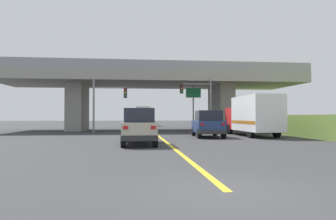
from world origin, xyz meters
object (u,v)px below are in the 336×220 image
Objects in this scene: sedan_oncoming at (142,120)px; semi_truck_distant at (143,116)px; suv_crossing at (208,124)px; box_truck at (253,115)px; traffic_signal_farside at (106,99)px; suv_lead at (139,126)px; highway_sign at (193,98)px; traffic_signal_nearside at (200,97)px.

sedan_oncoming is 6.66m from semi_truck_distant.
box_truck is at bearing 15.96° from suv_crossing.
box_truck is 13.52m from traffic_signal_farside.
highway_sign is (6.25, 15.95, 2.64)m from suv_lead.
box_truck is 1.07× the size of semi_truck_distant.
suv_crossing is (5.31, 5.45, -0.00)m from suv_lead.
box_truck is at bearing -72.87° from highway_sign.
highway_sign is at bearing -66.67° from sedan_oncoming.
semi_truck_distant reaches higher than suv_lead.
suv_lead and suv_crossing have the same top height.
traffic_signal_farside is at bearing -174.34° from traffic_signal_nearside.
sedan_oncoming is 0.88× the size of highway_sign.
traffic_signal_nearside reaches higher than suv_crossing.
sedan_oncoming is at bearing 76.91° from traffic_signal_farside.
box_truck reaches higher than suv_crossing.
semi_truck_distant is at bearing 87.37° from sedan_oncoming.
box_truck is 1.68× the size of sedan_oncoming.
traffic_signal_farside reaches higher than suv_crossing.
semi_truck_distant is at bearing 88.06° from suv_lead.
traffic_signal_farside is at bearing -156.51° from highway_sign.
semi_truck_distant is at bearing 79.85° from traffic_signal_farside.
highway_sign is at bearing 88.90° from suv_crossing.
box_truck is 29.85m from semi_truck_distant.
sedan_oncoming is 16.64m from traffic_signal_nearside.
highway_sign reaches higher than suv_lead.
traffic_signal_nearside is 9.34m from traffic_signal_farside.
traffic_signal_farside reaches higher than highway_sign.
highway_sign is at bearing 23.49° from traffic_signal_farside.
traffic_signal_nearside is (6.35, 12.87, 2.49)m from suv_lead.
traffic_signal_farside is (-8.26, 6.51, 2.19)m from suv_crossing.
semi_truck_distant is at bearing 105.64° from box_truck.
traffic_signal_farside is 23.48m from semi_truck_distant.
highway_sign is 0.73× the size of semi_truck_distant.
box_truck is 10.31m from highway_sign.
suv_crossing is 0.66× the size of semi_truck_distant.
traffic_signal_nearside is (5.47, -15.52, 2.49)m from sedan_oncoming.
suv_lead is 11.18m from box_truck.
box_truck is (3.92, 0.83, 0.65)m from suv_crossing.
sedan_oncoming is (0.88, 28.39, -0.00)m from suv_lead.
box_truck is 1.41× the size of traffic_signal_farside.
suv_crossing is 4.06m from box_truck.
traffic_signal_farside is (-12.17, 5.68, 1.53)m from box_truck.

